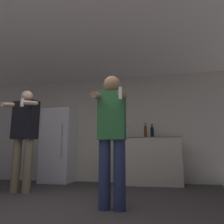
{
  "coord_description": "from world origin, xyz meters",
  "views": [
    {
      "loc": [
        1.12,
        -1.93,
        0.62
      ],
      "look_at": [
        0.6,
        0.69,
        1.15
      ],
      "focal_mm": 35.0,
      "sensor_mm": 36.0,
      "label": 1
    }
  ],
  "objects_px": {
    "bottle_amber_bourbon": "(152,132)",
    "person_woman_foreground": "(112,133)",
    "person_man_side": "(24,133)",
    "bottle_clear_vodka": "(128,133)",
    "bottle_short_whiskey": "(145,132)",
    "bottle_dark_rum": "(122,134)",
    "refrigerator": "(59,145)"
  },
  "relations": [
    {
      "from": "bottle_dark_rum",
      "to": "bottle_short_whiskey",
      "type": "xyz_separation_m",
      "value": [
        0.53,
        0.0,
        0.04
      ]
    },
    {
      "from": "bottle_dark_rum",
      "to": "person_man_side",
      "type": "height_order",
      "value": "person_man_side"
    },
    {
      "from": "bottle_short_whiskey",
      "to": "bottle_clear_vodka",
      "type": "bearing_deg",
      "value": -180.0
    },
    {
      "from": "bottle_amber_bourbon",
      "to": "person_woman_foreground",
      "type": "bearing_deg",
      "value": -101.04
    },
    {
      "from": "refrigerator",
      "to": "bottle_dark_rum",
      "type": "height_order",
      "value": "refrigerator"
    },
    {
      "from": "bottle_short_whiskey",
      "to": "refrigerator",
      "type": "bearing_deg",
      "value": 179.99
    },
    {
      "from": "bottle_clear_vodka",
      "to": "bottle_short_whiskey",
      "type": "xyz_separation_m",
      "value": [
        0.39,
        0.0,
        0.03
      ]
    },
    {
      "from": "refrigerator",
      "to": "bottle_dark_rum",
      "type": "distance_m",
      "value": 1.55
    },
    {
      "from": "person_woman_foreground",
      "to": "person_man_side",
      "type": "relative_size",
      "value": 0.91
    },
    {
      "from": "bottle_amber_bourbon",
      "to": "bottle_short_whiskey",
      "type": "xyz_separation_m",
      "value": [
        -0.15,
        0.0,
        0.01
      ]
    },
    {
      "from": "refrigerator",
      "to": "bottle_dark_rum",
      "type": "bearing_deg",
      "value": -0.01
    },
    {
      "from": "person_woman_foreground",
      "to": "bottle_amber_bourbon",
      "type": "bearing_deg",
      "value": 78.96
    },
    {
      "from": "bottle_short_whiskey",
      "to": "bottle_amber_bourbon",
      "type": "bearing_deg",
      "value": -0.0
    },
    {
      "from": "bottle_dark_rum",
      "to": "person_man_side",
      "type": "distance_m",
      "value": 2.11
    },
    {
      "from": "bottle_clear_vodka",
      "to": "person_man_side",
      "type": "height_order",
      "value": "person_man_side"
    },
    {
      "from": "person_man_side",
      "to": "bottle_short_whiskey",
      "type": "bearing_deg",
      "value": 35.83
    },
    {
      "from": "bottle_dark_rum",
      "to": "bottle_short_whiskey",
      "type": "relative_size",
      "value": 0.75
    },
    {
      "from": "bottle_dark_rum",
      "to": "bottle_amber_bourbon",
      "type": "relative_size",
      "value": 0.87
    },
    {
      "from": "bottle_amber_bourbon",
      "to": "bottle_short_whiskey",
      "type": "height_order",
      "value": "bottle_short_whiskey"
    },
    {
      "from": "bottle_clear_vodka",
      "to": "person_woman_foreground",
      "type": "height_order",
      "value": "person_woman_foreground"
    },
    {
      "from": "bottle_dark_rum",
      "to": "person_man_side",
      "type": "bearing_deg",
      "value": -135.64
    },
    {
      "from": "person_woman_foreground",
      "to": "person_man_side",
      "type": "bearing_deg",
      "value": 154.55
    },
    {
      "from": "person_man_side",
      "to": "bottle_dark_rum",
      "type": "bearing_deg",
      "value": 44.36
    },
    {
      "from": "bottle_amber_bourbon",
      "to": "person_man_side",
      "type": "distance_m",
      "value": 2.64
    },
    {
      "from": "bottle_short_whiskey",
      "to": "bottle_dark_rum",
      "type": "bearing_deg",
      "value": 180.0
    },
    {
      "from": "refrigerator",
      "to": "person_woman_foreground",
      "type": "height_order",
      "value": "refrigerator"
    },
    {
      "from": "refrigerator",
      "to": "bottle_short_whiskey",
      "type": "bearing_deg",
      "value": -0.01
    },
    {
      "from": "refrigerator",
      "to": "person_man_side",
      "type": "height_order",
      "value": "person_man_side"
    },
    {
      "from": "person_woman_foreground",
      "to": "person_man_side",
      "type": "xyz_separation_m",
      "value": [
        -1.74,
        0.83,
        0.12
      ]
    },
    {
      "from": "bottle_clear_vodka",
      "to": "person_man_side",
      "type": "relative_size",
      "value": 0.16
    },
    {
      "from": "bottle_short_whiskey",
      "to": "person_woman_foreground",
      "type": "bearing_deg",
      "value": -97.49
    },
    {
      "from": "bottle_amber_bourbon",
      "to": "person_woman_foreground",
      "type": "xyz_separation_m",
      "value": [
        -0.45,
        -2.3,
        -0.23
      ]
    }
  ]
}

